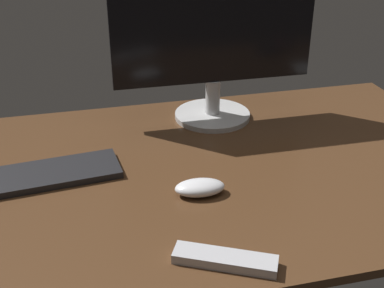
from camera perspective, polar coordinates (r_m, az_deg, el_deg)
name	(u,v)px	position (r cm, az deg, el deg)	size (l,w,h in cm)	color
desk	(206,172)	(122.85, 1.53, -3.09)	(140.00, 84.00, 2.00)	#4C301C
monitor	(214,40)	(140.41, 2.46, 11.54)	(55.83, 21.68, 43.96)	silver
keyboard	(38,176)	(122.80, -16.85, -3.44)	(37.37, 12.40, 1.61)	black
computer_mouse	(200,188)	(111.79, 0.88, -4.89)	(11.04, 6.14, 3.28)	silver
tv_remote	(225,260)	(93.87, 3.71, -12.76)	(18.79, 4.57, 1.94)	#B7B7BC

